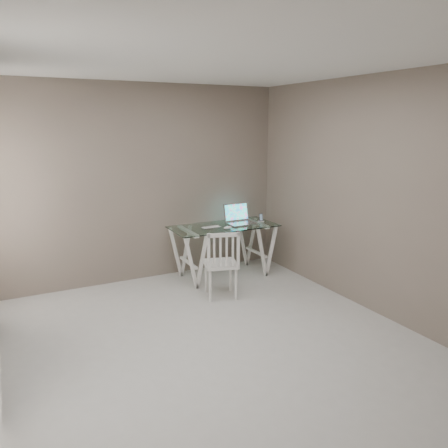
# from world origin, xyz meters

# --- Properties ---
(room) EXTENTS (4.50, 4.52, 2.71)m
(room) POSITION_xyz_m (-0.06, 0.02, 1.72)
(room) COLOR #B5B3AE
(room) RESTS_ON ground
(desk) EXTENTS (1.50, 0.70, 0.75)m
(desk) POSITION_xyz_m (1.00, 1.79, 0.38)
(desk) COLOR silver
(desk) RESTS_ON ground
(chair) EXTENTS (0.50, 0.50, 0.88)m
(chair) POSITION_xyz_m (0.59, 1.06, 0.49)
(chair) COLOR silver
(chair) RESTS_ON ground
(laptop) EXTENTS (0.40, 0.34, 0.28)m
(laptop) POSITION_xyz_m (1.28, 1.85, 0.81)
(laptop) COLOR #BBBBC0
(laptop) RESTS_ON desk
(keyboard) EXTENTS (0.27, 0.12, 0.01)m
(keyboard) POSITION_xyz_m (0.79, 1.78, 0.75)
(keyboard) COLOR silver
(keyboard) RESTS_ON desk
(mouse) EXTENTS (0.12, 0.07, 0.04)m
(mouse) POSITION_xyz_m (0.96, 1.60, 0.77)
(mouse) COLOR white
(mouse) RESTS_ON desk
(phone_dock) EXTENTS (0.06, 0.06, 0.12)m
(phone_dock) POSITION_xyz_m (1.61, 1.78, 0.78)
(phone_dock) COLOR white
(phone_dock) RESTS_ON desk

